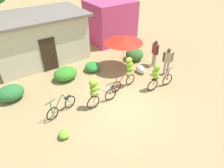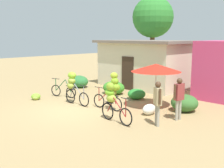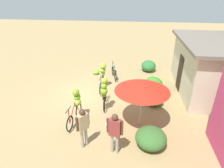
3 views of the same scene
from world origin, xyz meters
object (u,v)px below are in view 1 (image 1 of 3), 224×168
Objects in this scene: bicycle_leftmost at (61,107)px; bicycle_near_pile at (96,90)px; shop_pink at (110,21)px; market_umbrella at (124,40)px; person_bystander at (155,51)px; produce_sack at (141,69)px; person_vendor at (168,59)px; bicycle_center_loaded at (128,71)px; bicycle_by_shop at (157,75)px; building_low at (38,38)px; banana_pile_on_ground at (64,134)px.

bicycle_near_pile is (1.54, -0.49, 0.58)m from bicycle_leftmost.
shop_pink reaches higher than bicycle_near_pile.
person_bystander is (1.75, -0.88, -0.82)m from market_umbrella.
produce_sack is (0.50, -1.09, -1.60)m from market_umbrella.
person_vendor is at bearing -41.01° from produce_sack.
bicycle_center_loaded is 2.88m from person_bystander.
bicycle_by_shop is (4.78, -1.07, 0.50)m from bicycle_leftmost.
building_low is 6.23m from bicycle_center_loaded.
banana_pile_on_ground is at bearing -134.57° from shop_pink.
person_vendor is (1.59, -2.03, -0.83)m from market_umbrella.
person_vendor is at bearing -48.03° from building_low.
produce_sack is (-1.34, -5.17, -1.27)m from shop_pink.
building_low is at bearing 139.02° from person_bystander.
person_bystander is (0.16, 1.15, 0.01)m from person_vendor.
person_bystander is at bearing 82.10° from person_vendor.
bicycle_by_shop reaches higher than bicycle_leftmost.
bicycle_center_loaded reaches higher than bicycle_near_pile.
bicycle_near_pile is at bearing -85.09° from building_low.
market_umbrella is 1.42× the size of bicycle_leftmost.
market_umbrella is 3.18× the size of produce_sack.
person_bystander reaches higher than bicycle_leftmost.
building_low is 9.61× the size of banana_pile_on_ground.
banana_pile_on_ground is 6.05m from produce_sack.
market_umbrella is at bearing 19.98° from bicycle_leftmost.
building_low reaches higher than produce_sack.
bicycle_near_pile is 0.98× the size of bicycle_center_loaded.
building_low reaches higher than bicycle_near_pile.
market_umbrella is 3.61× the size of banana_pile_on_ground.
shop_pink is 4.99m from person_bystander.
bicycle_center_loaded reaches higher than person_vendor.
building_low reaches higher than bicycle_center_loaded.
person_bystander reaches higher than banana_pile_on_ground.
banana_pile_on_ground is (-5.21, -3.07, -1.68)m from market_umbrella.
person_vendor is (2.59, -0.31, 0.03)m from bicycle_center_loaded.
bicycle_center_loaded is at bearing -64.14° from building_low.
bicycle_by_shop is 1.72m from person_vendor.
bicycle_center_loaded is at bearing 17.75° from banana_pile_on_ground.
bicycle_by_shop is 1.87m from produce_sack.
shop_pink reaches higher than person_vendor.
banana_pile_on_ground is 6.93m from person_vendor.
building_low is 5.79m from bicycle_leftmost.
banana_pile_on_ground is at bearing -160.85° from produce_sack.
person_bystander is (1.70, 1.91, 0.16)m from bicycle_by_shop.
person_vendor reaches higher than bicycle_near_pile.
produce_sack is at bearing 22.95° from bicycle_center_loaded.
market_umbrella reaches higher than bicycle_leftmost.
produce_sack is at bearing -170.60° from person_bystander.
bicycle_near_pile is at bearing -145.29° from market_umbrella.
person_vendor reaches higher than bicycle_by_shop.
bicycle_leftmost is 1.45m from banana_pile_on_ground.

